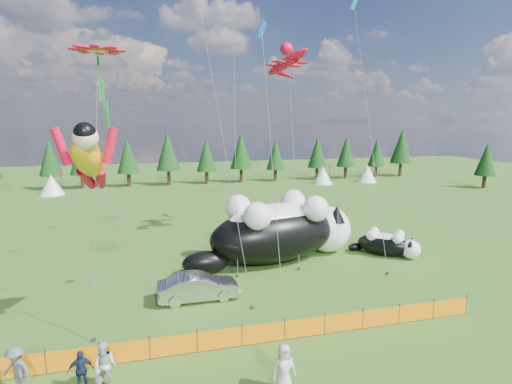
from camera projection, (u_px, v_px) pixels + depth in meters
ground at (248, 313)px, 21.04m from camera, size 160.00×160.00×0.00m
safety_fence at (263, 333)px, 18.10m from camera, size 22.06×0.06×1.10m
tree_line at (182, 160)px, 63.22m from camera, size 90.00×4.00×8.00m
festival_tents at (257, 178)px, 61.64m from camera, size 50.00×3.20×2.80m
cat_large at (282, 229)px, 28.81m from camera, size 13.20×6.84×4.82m
cat_small at (388, 244)px, 29.96m from camera, size 4.39×4.09×1.93m
car at (199, 287)px, 22.51m from camera, size 4.61×1.67×1.51m
spectator_b at (105, 366)px, 14.95m from camera, size 1.03×0.82×1.84m
spectator_c at (81, 370)px, 14.91m from camera, size 0.98×0.57×1.59m
spectator_d at (17, 370)px, 14.71m from camera, size 1.35×1.18×1.86m
spectator_e at (284, 368)px, 14.80m from camera, size 0.94×0.64×1.87m
superhero_kite at (89, 160)px, 17.44m from camera, size 4.91×4.78×10.53m
gecko_kite at (287, 62)px, 32.76m from camera, size 5.90×11.89×17.03m
flower_kite at (98, 54)px, 18.54m from camera, size 2.60×3.81×13.43m
diamond_kite_b at (355, 15)px, 30.04m from camera, size 1.20×7.84×20.11m
diamond_kite_c at (263, 43)px, 18.52m from camera, size 1.11×2.61×14.95m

